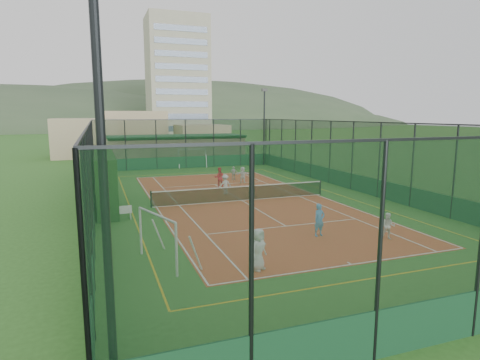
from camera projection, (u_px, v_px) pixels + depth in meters
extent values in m
plane|color=#2F6121|center=(242.00, 201.00, 25.92)|extent=(300.00, 300.00, 0.00)
cube|color=#C8442C|center=(242.00, 201.00, 25.92)|extent=(11.17, 23.97, 0.01)
cube|color=beige|center=(177.00, 77.00, 103.65)|extent=(15.00, 12.00, 30.00)
cube|color=black|center=(105.00, 181.00, 23.81)|extent=(1.11, 7.38, 3.23)
imported|color=white|center=(258.00, 249.00, 14.26)|extent=(0.89, 0.81, 1.52)
imported|color=#4D97DB|center=(319.00, 220.00, 18.28)|extent=(0.59, 0.43, 1.50)
imported|color=white|center=(388.00, 226.00, 17.83)|extent=(0.74, 0.72, 1.19)
imported|color=silver|center=(225.00, 184.00, 27.85)|extent=(0.96, 0.62, 1.40)
imported|color=silver|center=(234.00, 173.00, 33.87)|extent=(0.73, 0.39, 1.18)
imported|color=white|center=(243.00, 175.00, 32.50)|extent=(1.29, 0.67, 1.33)
imported|color=red|center=(219.00, 177.00, 30.46)|extent=(0.82, 0.68, 1.54)
sphere|color=#CCE033|center=(184.00, 198.00, 26.67)|extent=(0.07, 0.07, 0.07)
sphere|color=#CCE033|center=(274.00, 192.00, 28.70)|extent=(0.07, 0.07, 0.07)
sphere|color=#CCE033|center=(204.00, 200.00, 26.07)|extent=(0.07, 0.07, 0.07)
sphere|color=#CCE033|center=(246.00, 195.00, 27.61)|extent=(0.07, 0.07, 0.07)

